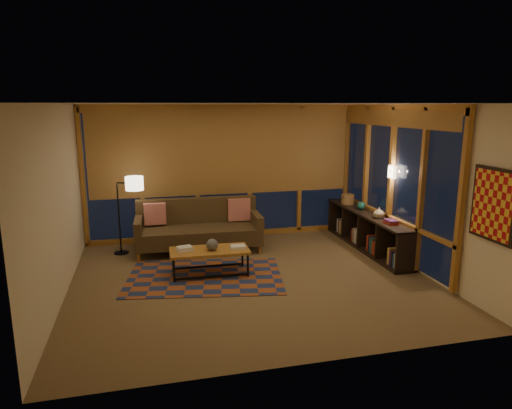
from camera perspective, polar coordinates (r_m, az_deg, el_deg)
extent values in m
cube|color=olive|center=(7.29, -0.58, -9.27)|extent=(5.50, 5.00, 0.01)
cube|color=#EFE5CE|center=(6.78, -0.63, 12.47)|extent=(5.50, 5.00, 0.01)
cube|color=beige|center=(9.32, -4.14, 4.07)|extent=(5.50, 0.01, 2.70)
cube|color=beige|center=(4.58, 6.60, -4.67)|extent=(5.50, 0.01, 2.70)
cube|color=beige|center=(6.84, -23.66, 0.04)|extent=(0.01, 5.00, 2.70)
cube|color=beige|center=(7.99, 18.99, 2.04)|extent=(0.01, 5.00, 2.70)
cube|color=#984A23|center=(7.40, -6.40, -8.95)|extent=(2.67, 2.01, 0.01)
sphere|color=black|center=(7.31, -5.51, -4.99)|extent=(0.22, 0.22, 0.19)
cylinder|color=#B17C4E|center=(9.54, 11.40, 0.67)|extent=(0.28, 0.28, 0.20)
sphere|color=#186052|center=(9.05, 13.01, -0.15)|extent=(0.17, 0.17, 0.16)
imported|color=tan|center=(8.46, 15.11, -0.98)|extent=(0.24, 0.24, 0.20)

